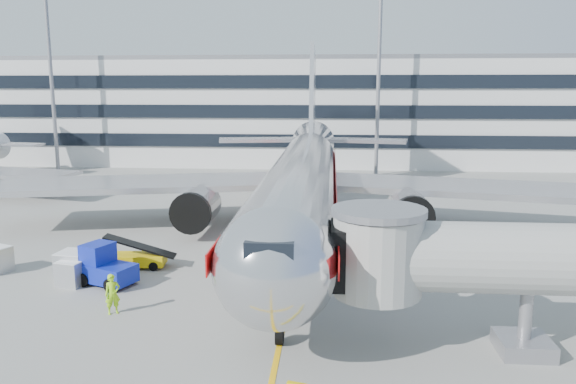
# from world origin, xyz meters

# --- Properties ---
(ground) EXTENTS (180.00, 180.00, 0.00)m
(ground) POSITION_xyz_m (0.00, 0.00, 0.00)
(ground) COLOR gray
(ground) RESTS_ON ground
(lead_in_line) EXTENTS (0.25, 70.00, 0.01)m
(lead_in_line) POSITION_xyz_m (0.00, 10.00, 0.01)
(lead_in_line) COLOR #FFB90D
(lead_in_line) RESTS_ON ground
(main_jet) EXTENTS (50.95, 48.70, 16.06)m
(main_jet) POSITION_xyz_m (0.00, 11.72, 4.23)
(main_jet) COLOR silver
(main_jet) RESTS_ON ground
(jet_bridge) EXTENTS (17.80, 4.50, 7.00)m
(jet_bridge) POSITION_xyz_m (12.18, -8.00, 3.87)
(jet_bridge) COLOR silver
(jet_bridge) RESTS_ON ground
(terminal) EXTENTS (150.00, 24.25, 15.60)m
(terminal) POSITION_xyz_m (0.00, 57.95, 7.80)
(terminal) COLOR silver
(terminal) RESTS_ON ground
(light_mast_west) EXTENTS (2.40, 1.20, 25.45)m
(light_mast_west) POSITION_xyz_m (-35.00, 42.00, 14.88)
(light_mast_west) COLOR gray
(light_mast_west) RESTS_ON ground
(light_mast_centre) EXTENTS (2.40, 1.20, 25.45)m
(light_mast_centre) POSITION_xyz_m (8.00, 42.00, 14.88)
(light_mast_centre) COLOR gray
(light_mast_centre) RESTS_ON ground
(belt_loader) EXTENTS (4.48, 1.90, 2.11)m
(belt_loader) POSITION_xyz_m (-10.32, 2.05, 0.60)
(belt_loader) COLOR #E0BE09
(belt_loader) RESTS_ON ground
(baggage_tug) EXTENTS (3.61, 2.95, 2.37)m
(baggage_tug) POSITION_xyz_m (-10.78, -1.07, 1.03)
(baggage_tug) COLOR #0E1FA0
(baggage_tug) RESTS_ON ground
(cargo_container_right) EXTENTS (1.66, 1.66, 1.48)m
(cargo_container_right) POSITION_xyz_m (-12.57, -1.38, 0.74)
(cargo_container_right) COLOR #B2B4BA
(cargo_container_right) RESTS_ON ground
(cargo_container_front) EXTENTS (1.81, 1.81, 1.75)m
(cargo_container_front) POSITION_xyz_m (-12.88, -0.55, 0.88)
(cargo_container_front) COLOR #B2B4BA
(cargo_container_front) RESTS_ON ground
(ramp_worker) EXTENTS (0.90, 0.82, 2.06)m
(ramp_worker) POSITION_xyz_m (-8.66, -5.24, 1.03)
(ramp_worker) COLOR #9DE518
(ramp_worker) RESTS_ON ground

